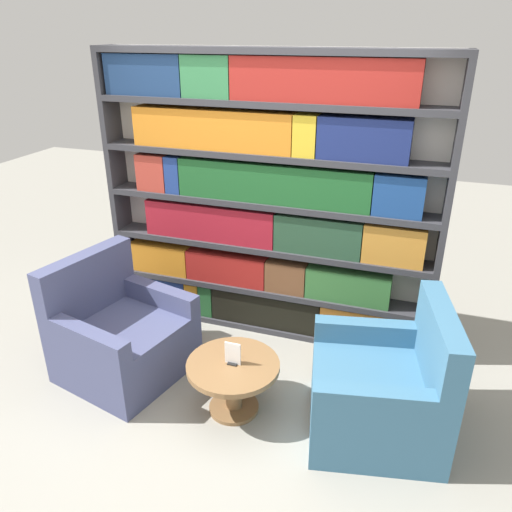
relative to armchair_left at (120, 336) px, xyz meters
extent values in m
plane|color=gray|center=(0.88, -0.32, -0.31)|extent=(14.00, 14.00, 0.00)
cube|color=silver|center=(0.88, 1.12, 0.89)|extent=(2.86, 0.05, 2.40)
cube|color=#333338|center=(-0.52, 0.99, 0.89)|extent=(0.05, 0.30, 2.40)
cube|color=#333338|center=(2.29, 0.99, 0.89)|extent=(0.05, 0.30, 2.40)
cube|color=#333338|center=(0.88, 0.99, -0.29)|extent=(2.76, 0.30, 0.05)
cube|color=#333338|center=(0.88, 0.99, 0.09)|extent=(2.76, 0.30, 0.05)
cube|color=#333338|center=(0.88, 0.99, 0.49)|extent=(2.76, 0.30, 0.05)
cube|color=#333338|center=(0.88, 0.99, 0.89)|extent=(2.76, 0.30, 0.05)
cube|color=#333338|center=(0.88, 0.99, 1.29)|extent=(2.76, 0.30, 0.05)
cube|color=#333338|center=(0.88, 0.99, 1.69)|extent=(2.76, 0.30, 0.05)
cube|color=#333338|center=(0.88, 0.99, 2.06)|extent=(2.76, 0.30, 0.05)
cube|color=navy|center=(-0.06, 0.97, -0.11)|extent=(0.35, 0.20, 0.31)
cube|color=orange|center=(0.19, 0.97, -0.11)|extent=(0.13, 0.20, 0.31)
cube|color=#21562A|center=(0.33, 0.97, -0.11)|extent=(0.13, 0.20, 0.31)
cube|color=black|center=(0.90, 0.97, -0.11)|extent=(1.00, 0.20, 0.31)
cube|color=orange|center=(1.81, 0.97, -0.11)|extent=(0.80, 0.20, 0.31)
cube|color=orange|center=(-0.13, 0.97, 0.25)|extent=(0.57, 0.20, 0.27)
cube|color=maroon|center=(0.53, 0.97, 0.25)|extent=(0.74, 0.20, 0.27)
cube|color=brown|center=(1.09, 0.97, 0.25)|extent=(0.35, 0.20, 0.27)
cube|color=#356F36|center=(1.62, 0.97, 0.25)|extent=(0.70, 0.20, 0.27)
cube|color=maroon|center=(0.39, 0.97, 0.67)|extent=(1.18, 0.20, 0.32)
cube|color=#264830|center=(1.34, 0.97, 0.67)|extent=(0.72, 0.20, 0.32)
cube|color=#C8802D|center=(1.95, 0.97, 0.67)|extent=(0.47, 0.20, 0.32)
cube|color=#AF392D|center=(-0.13, 0.97, 1.07)|extent=(0.27, 0.20, 0.32)
cube|color=navy|center=(0.07, 0.97, 1.07)|extent=(0.13, 0.20, 0.32)
cube|color=#1D5726|center=(0.95, 0.97, 1.07)|extent=(1.60, 0.20, 0.32)
cube|color=navy|center=(1.94, 0.97, 1.07)|extent=(0.37, 0.20, 0.32)
cube|color=orange|center=(0.43, 0.97, 1.47)|extent=(1.36, 0.20, 0.31)
cube|color=gold|center=(1.21, 0.97, 1.47)|extent=(0.18, 0.20, 0.31)
cube|color=navy|center=(1.64, 0.97, 1.47)|extent=(0.67, 0.20, 0.31)
cube|color=navy|center=(-0.13, 0.97, 1.87)|extent=(0.67, 0.20, 0.32)
cube|color=#2F7141|center=(0.42, 0.97, 1.87)|extent=(0.40, 0.20, 0.32)
cube|color=maroon|center=(1.31, 0.97, 1.87)|extent=(1.38, 0.20, 0.32)
cube|color=#42476B|center=(0.04, -0.01, -0.09)|extent=(1.02, 1.04, 0.45)
cube|color=#42476B|center=(-0.30, 0.07, 0.38)|extent=(0.34, 0.87, 0.49)
cube|color=#42476B|center=(0.03, -0.39, 0.22)|extent=(0.72, 0.28, 0.16)
cube|color=#42476B|center=(0.20, 0.34, 0.22)|extent=(0.72, 0.28, 0.16)
cube|color=#386684|center=(1.98, -0.01, -0.09)|extent=(1.00, 1.02, 0.45)
cube|color=#386684|center=(2.33, 0.06, 0.38)|extent=(0.31, 0.88, 0.49)
cube|color=#386684|center=(1.84, 0.34, 0.22)|extent=(0.72, 0.26, 0.16)
cube|color=#386684|center=(1.99, -0.39, 0.22)|extent=(0.72, 0.26, 0.16)
cylinder|color=brown|center=(1.01, -0.15, -0.13)|extent=(0.12, 0.12, 0.36)
cylinder|color=brown|center=(1.01, -0.15, -0.30)|extent=(0.36, 0.36, 0.03)
cylinder|color=brown|center=(1.01, -0.15, 0.07)|extent=(0.66, 0.66, 0.04)
cube|color=black|center=(1.01, -0.15, 0.09)|extent=(0.07, 0.06, 0.01)
cube|color=white|center=(1.01, -0.15, 0.17)|extent=(0.11, 0.01, 0.17)
camera|label=1|loc=(2.08, -2.79, 2.21)|focal=35.00mm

